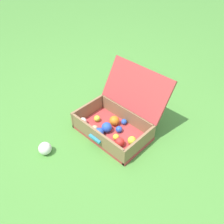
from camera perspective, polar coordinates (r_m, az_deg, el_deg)
ground_plane at (r=1.83m, az=-1.07°, el=-6.01°), size 16.00×16.00×0.00m
open_suitcase at (r=1.82m, az=1.24°, el=-1.80°), size 0.56×0.55×0.45m
stray_ball_on_grass at (r=1.76m, az=-15.83°, el=-8.43°), size 0.09×0.09×0.09m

